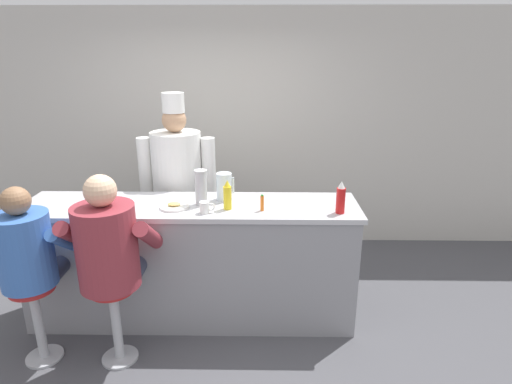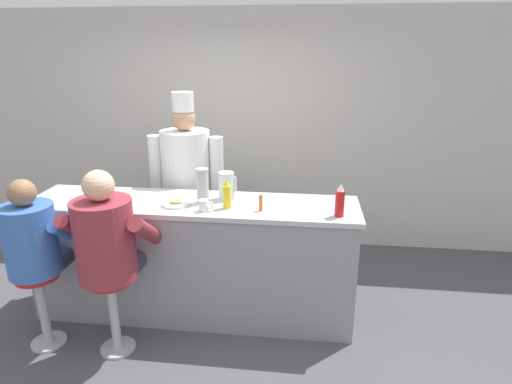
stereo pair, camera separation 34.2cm
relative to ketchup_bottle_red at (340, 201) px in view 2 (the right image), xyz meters
name	(u,v)px [view 2 (the right image)]	position (x,y,z in m)	size (l,w,h in m)	color
ground_plane	(188,332)	(-1.20, -0.15, -1.17)	(20.00, 20.00, 0.00)	#4C4C51
wall_back	(227,131)	(-1.20, 1.80, 0.18)	(10.00, 0.06, 2.70)	beige
diner_counter	(195,258)	(-1.20, 0.17, -0.64)	(2.77, 0.65, 1.05)	gray
ketchup_bottle_red	(340,201)	(0.00, 0.00, 0.00)	(0.07, 0.07, 0.26)	red
mustard_bottle_yellow	(227,195)	(-0.88, 0.07, -0.01)	(0.06, 0.06, 0.24)	yellow
hot_sauce_bottle_orange	(261,203)	(-0.60, 0.04, -0.06)	(0.03, 0.03, 0.13)	orange
water_pitcher_clear	(227,186)	(-0.92, 0.29, 0.00)	(0.15, 0.13, 0.23)	silver
breakfast_plate	(176,203)	(-1.31, 0.09, -0.11)	(0.23, 0.23, 0.05)	white
cereal_bowl	(113,201)	(-1.82, 0.04, -0.09)	(0.16, 0.16, 0.06)	#4C7FB7
coffee_mug_white	(204,205)	(-1.05, -0.02, -0.07)	(0.12, 0.08, 0.09)	white
coffee_mug_blue	(89,202)	(-1.99, -0.03, -0.08)	(0.13, 0.09, 0.08)	#4C7AB2
cup_stack_steel	(203,186)	(-1.10, 0.17, 0.03)	(0.10, 0.10, 0.29)	#B7BABF
diner_seated_blue	(34,244)	(-2.27, -0.38, -0.30)	(0.58, 0.57, 1.38)	#B2B5BA
diner_seated_maroon	(108,243)	(-1.69, -0.38, -0.26)	(0.65, 0.64, 1.47)	#B2B5BA
cook_in_whites_near	(187,180)	(-1.42, 0.81, -0.13)	(0.74, 0.47, 1.88)	#232328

